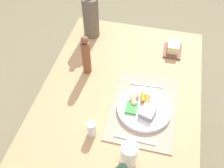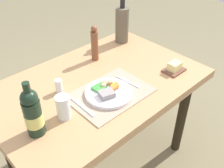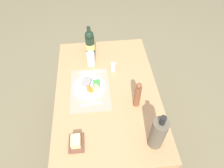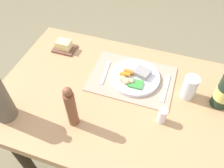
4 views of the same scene
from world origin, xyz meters
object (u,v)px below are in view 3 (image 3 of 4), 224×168
at_px(knife, 92,104).
at_px(wine_bottle, 90,43).
at_px(butter_dish, 76,142).
at_px(pepper_mill, 138,95).
at_px(dinner_plate, 90,87).
at_px(dining_table, 107,97).
at_px(salt_shaker, 113,67).
at_px(water_tumbler, 91,60).
at_px(cooler_bottle, 158,133).
at_px(fork, 91,72).

xyz_separation_m(knife, wine_bottle, (-0.58, 0.02, 0.11)).
distance_m(butter_dish, pepper_mill, 0.52).
xyz_separation_m(dinner_plate, knife, (0.16, 0.01, -0.01)).
relative_size(dinner_plate, pepper_mill, 1.10).
relative_size(dining_table, salt_shaker, 15.51).
bearing_deg(dining_table, pepper_mill, 52.79).
height_order(dinner_plate, water_tumbler, water_tumbler).
relative_size(cooler_bottle, wine_bottle, 1.12).
bearing_deg(water_tumbler, dining_table, 19.80).
distance_m(knife, pepper_mill, 0.35).
distance_m(wine_bottle, pepper_mill, 0.69).
bearing_deg(salt_shaker, wine_bottle, -143.41).
distance_m(dinner_plate, pepper_mill, 0.40).
bearing_deg(pepper_mill, cooler_bottle, 11.69).
distance_m(dinner_plate, fork, 0.17).
relative_size(dinner_plate, butter_dish, 2.00).
bearing_deg(fork, dinner_plate, -3.03).
relative_size(fork, water_tumbler, 1.50).
bearing_deg(butter_dish, cooler_bottle, 84.86).
height_order(dining_table, butter_dish, butter_dish).
height_order(butter_dish, pepper_mill, pepper_mill).
bearing_deg(pepper_mill, butter_dish, -59.01).
xyz_separation_m(dinner_plate, water_tumbler, (-0.27, 0.02, 0.03)).
relative_size(fork, knife, 1.11).
bearing_deg(cooler_bottle, wine_bottle, -157.74).
xyz_separation_m(dinner_plate, salt_shaker, (-0.18, 0.21, 0.02)).
bearing_deg(fork, wine_bottle, 178.36).
height_order(dining_table, water_tumbler, water_tumbler).
bearing_deg(fork, dining_table, 31.76).
height_order(knife, cooler_bottle, cooler_bottle).
xyz_separation_m(fork, cooler_bottle, (0.67, 0.39, 0.12)).
bearing_deg(salt_shaker, knife, -30.41).
bearing_deg(butter_dish, fork, 169.67).
height_order(wine_bottle, salt_shaker, wine_bottle).
bearing_deg(fork, water_tumbler, 175.66).
bearing_deg(dinner_plate, water_tumbler, 175.46).
relative_size(butter_dish, pepper_mill, 0.55).
distance_m(dining_table, dinner_plate, 0.18).
bearing_deg(pepper_mill, dining_table, -127.21).
bearing_deg(salt_shaker, pepper_mill, 19.72).
height_order(cooler_bottle, salt_shaker, cooler_bottle).
bearing_deg(butter_dish, salt_shaker, 154.17).
xyz_separation_m(dining_table, fork, (-0.20, -0.12, 0.10)).
bearing_deg(water_tumbler, fork, -5.33).
xyz_separation_m(butter_dish, water_tumbler, (-0.73, 0.12, 0.03)).
height_order(wine_bottle, pepper_mill, wine_bottle).
height_order(dinner_plate, butter_dish, butter_dish).
distance_m(fork, wine_bottle, 0.28).
relative_size(dining_table, water_tumbler, 9.88).
bearing_deg(butter_dish, knife, 159.83).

